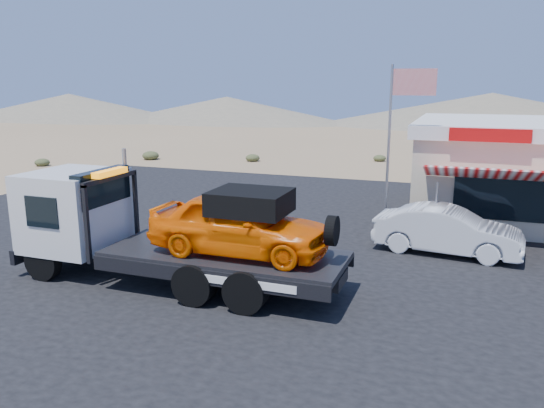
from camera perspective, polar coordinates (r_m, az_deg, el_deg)
The scene contains 7 objects.
ground at distance 17.15m, azimuth -6.09°, elevation -5.50°, with size 120.00×120.00×0.00m, color #8F7451.
asphalt_lot at distance 19.12m, azimuth 3.29°, elevation -3.47°, with size 32.00×24.00×0.02m, color black.
tow_truck at distance 14.59m, azimuth -11.16°, elevation -2.26°, with size 9.10×2.70×3.04m.
white_sedan at distance 17.92m, azimuth 18.34°, elevation -2.71°, with size 1.60×4.58×1.51m, color silver.
flagpole at distance 19.29m, azimuth 13.20°, elevation 7.72°, with size 1.55×0.10×6.00m.
desert_scrub at distance 31.59m, azimuth -25.96°, elevation 2.31°, with size 25.59×32.86×0.71m.
distant_hills at distance 71.85m, azimuth 6.42°, elevation 10.02°, with size 126.00×48.00×4.20m.
Camera 1 is at (7.25, -14.58, 5.39)m, focal length 35.00 mm.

